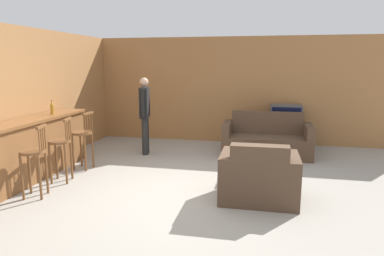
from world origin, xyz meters
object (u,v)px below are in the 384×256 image
(tv_unit, at_px, (285,136))
(coffee_table, at_px, (256,154))
(armchair_near, at_px, (259,179))
(bar_chair_far, at_px, (83,138))
(bottle, at_px, (52,108))
(person_by_window, at_px, (145,111))
(bar_chair_mid, at_px, (61,147))
(bar_chair_near, at_px, (34,158))
(tv, at_px, (286,115))
(couch_far, at_px, (267,140))

(tv_unit, bearing_deg, coffee_table, -106.44)
(armchair_near, distance_m, coffee_table, 1.27)
(bar_chair_far, distance_m, bottle, 0.79)
(armchair_near, height_order, person_by_window, person_by_window)
(coffee_table, distance_m, bottle, 3.82)
(tv_unit, distance_m, person_by_window, 3.34)
(bar_chair_mid, bearing_deg, bar_chair_near, -90.01)
(bar_chair_mid, xyz_separation_m, person_by_window, (0.78, 1.99, 0.35))
(bar_chair_mid, height_order, coffee_table, bar_chair_mid)
(bottle, bearing_deg, bar_chair_near, -67.81)
(bottle, height_order, person_by_window, person_by_window)
(tv_unit, bearing_deg, tv, -90.00)
(couch_far, bearing_deg, tv_unit, 62.38)
(armchair_near, bearing_deg, tv_unit, 80.69)
(bar_chair_near, distance_m, person_by_window, 2.80)
(couch_far, relative_size, coffee_table, 1.76)
(bar_chair_near, height_order, person_by_window, person_by_window)
(bar_chair_mid, relative_size, couch_far, 0.58)
(bar_chair_mid, distance_m, couch_far, 4.15)
(bar_chair_near, relative_size, person_by_window, 0.65)
(bar_chair_far, relative_size, armchair_near, 0.98)
(armchair_near, bearing_deg, bottle, 167.53)
(bar_chair_near, bearing_deg, couch_far, 42.57)
(armchair_near, bearing_deg, bar_chair_mid, 176.76)
(bar_chair_far, bearing_deg, bar_chair_near, -90.02)
(bar_chair_mid, xyz_separation_m, armchair_near, (3.24, -0.18, -0.26))
(armchair_near, bearing_deg, tv, 80.69)
(bar_chair_near, height_order, couch_far, bar_chair_near)
(bottle, bearing_deg, couch_far, 24.15)
(bar_chair_far, height_order, tv_unit, bar_chair_far)
(bar_chair_mid, height_order, person_by_window, person_by_window)
(bar_chair_mid, height_order, bar_chair_far, same)
(couch_far, bearing_deg, person_by_window, -170.69)
(bar_chair_mid, bearing_deg, tv, 40.34)
(armchair_near, height_order, tv, tv)
(coffee_table, xyz_separation_m, tv_unit, (0.63, 2.14, -0.10))
(person_by_window, bearing_deg, bottle, -134.83)
(bar_chair_far, relative_size, bottle, 4.21)
(couch_far, bearing_deg, bar_chair_near, -137.43)
(bar_chair_mid, bearing_deg, coffee_table, 18.95)
(bar_chair_near, xyz_separation_m, bar_chair_mid, (0.00, 0.69, 0.00))
(coffee_table, height_order, tv, tv)
(bottle, bearing_deg, person_by_window, 45.17)
(coffee_table, bearing_deg, person_by_window, 159.40)
(bar_chair_far, height_order, armchair_near, bar_chair_far)
(coffee_table, xyz_separation_m, tv, (0.63, 2.14, 0.41))
(couch_far, xyz_separation_m, person_by_window, (-2.59, -0.43, 0.62))
(bar_chair_mid, relative_size, armchair_near, 0.98)
(couch_far, height_order, armchair_near, couch_far)
(tv, bearing_deg, tv_unit, 90.00)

